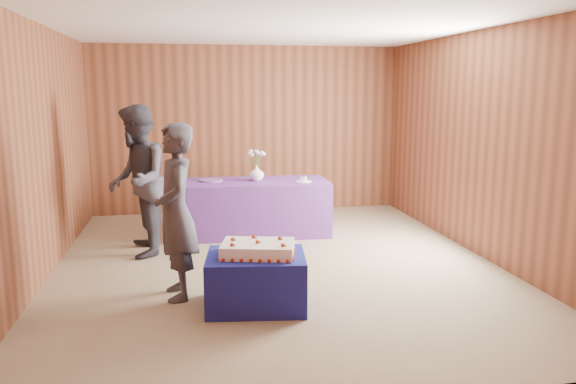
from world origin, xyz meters
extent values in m
plane|color=gray|center=(0.00, 0.00, 0.00)|extent=(6.00, 6.00, 0.00)
cube|color=brown|center=(0.00, 3.00, 1.35)|extent=(5.00, 0.04, 2.70)
cube|color=brown|center=(0.00, -3.00, 1.35)|extent=(5.00, 0.04, 2.70)
cube|color=brown|center=(-2.50, 0.00, 1.35)|extent=(0.04, 6.00, 2.70)
cube|color=brown|center=(2.50, 0.00, 1.35)|extent=(0.04, 6.00, 2.70)
cube|color=white|center=(0.00, 0.00, 2.70)|extent=(5.00, 6.00, 0.04)
cube|color=navy|center=(-0.38, -1.23, 0.25)|extent=(0.98, 0.81, 0.50)
cube|color=#6C3694|center=(-0.05, 1.46, 0.38)|extent=(2.03, 0.97, 0.75)
cube|color=silver|center=(-0.37, -1.24, 0.56)|extent=(0.73, 0.57, 0.12)
sphere|color=#A7240C|center=(-0.73, -1.38, 0.52)|extent=(0.03, 0.03, 0.03)
sphere|color=#A7240C|center=(-0.10, -1.53, 0.52)|extent=(0.03, 0.03, 0.03)
sphere|color=#A7240C|center=(-0.63, -0.95, 0.52)|extent=(0.03, 0.03, 0.03)
sphere|color=#A7240C|center=(0.00, -1.10, 0.52)|extent=(0.03, 0.03, 0.03)
sphere|color=#A7240C|center=(-0.58, -1.30, 0.64)|extent=(0.04, 0.04, 0.04)
cone|color=#12521B|center=(-0.55, -1.30, 0.63)|extent=(0.02, 0.03, 0.03)
sphere|color=#A7240C|center=(-0.17, -1.19, 0.64)|extent=(0.04, 0.04, 0.04)
cone|color=#12521B|center=(-0.15, -1.19, 0.63)|extent=(0.02, 0.03, 0.03)
sphere|color=#A7240C|center=(-0.37, -1.24, 0.64)|extent=(0.04, 0.04, 0.04)
cone|color=#12521B|center=(-0.34, -1.24, 0.63)|extent=(0.02, 0.03, 0.03)
imported|color=white|center=(-0.04, 1.49, 0.86)|extent=(0.24, 0.24, 0.21)
cylinder|color=#2F5B24|center=(0.00, 1.49, 1.05)|extent=(0.01, 0.01, 0.17)
sphere|color=silver|center=(0.06, 1.49, 1.13)|extent=(0.06, 0.06, 0.06)
cylinder|color=#2F5B24|center=(-0.01, 1.51, 1.05)|extent=(0.01, 0.01, 0.17)
sphere|color=silver|center=(0.03, 1.56, 1.13)|extent=(0.06, 0.06, 0.06)
cylinder|color=#2F5B24|center=(-0.04, 1.53, 1.05)|extent=(0.01, 0.01, 0.17)
sphere|color=silver|center=(-0.04, 1.59, 1.13)|extent=(0.06, 0.06, 0.06)
cylinder|color=#2F5B24|center=(-0.07, 1.51, 1.05)|extent=(0.01, 0.01, 0.17)
sphere|color=silver|center=(-0.11, 1.56, 1.13)|extent=(0.06, 0.06, 0.06)
cylinder|color=#2F5B24|center=(-0.08, 1.49, 1.05)|extent=(0.01, 0.01, 0.17)
sphere|color=silver|center=(-0.14, 1.49, 1.13)|extent=(0.06, 0.06, 0.06)
cylinder|color=#2F5B24|center=(-0.07, 1.46, 1.05)|extent=(0.01, 0.01, 0.17)
sphere|color=silver|center=(-0.11, 1.41, 1.13)|extent=(0.06, 0.06, 0.06)
cylinder|color=#2F5B24|center=(-0.04, 1.45, 1.05)|extent=(0.01, 0.01, 0.17)
sphere|color=silver|center=(-0.04, 1.38, 1.13)|extent=(0.06, 0.06, 0.06)
cylinder|color=#2F5B24|center=(-0.01, 1.46, 1.05)|extent=(0.01, 0.01, 0.17)
sphere|color=silver|center=(0.03, 1.41, 1.13)|extent=(0.06, 0.06, 0.06)
cylinder|color=#7652A4|center=(-0.67, 1.57, 0.76)|extent=(0.41, 0.41, 0.02)
cylinder|color=white|center=(0.59, 1.27, 0.76)|extent=(0.24, 0.24, 0.01)
cube|color=silver|center=(0.59, 1.27, 0.79)|extent=(0.09, 0.08, 0.06)
sphere|color=#A7240C|center=(0.59, 1.25, 0.83)|extent=(0.02, 0.02, 0.02)
cube|color=silver|center=(0.62, 1.17, 0.75)|extent=(0.26, 0.05, 0.00)
imported|color=#383741|center=(-1.10, -0.84, 0.85)|extent=(0.49, 0.67, 1.70)
imported|color=#33323C|center=(-1.58, 0.69, 0.91)|extent=(0.74, 0.93, 1.83)
camera|label=1|loc=(-0.98, -6.17, 2.00)|focal=35.00mm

